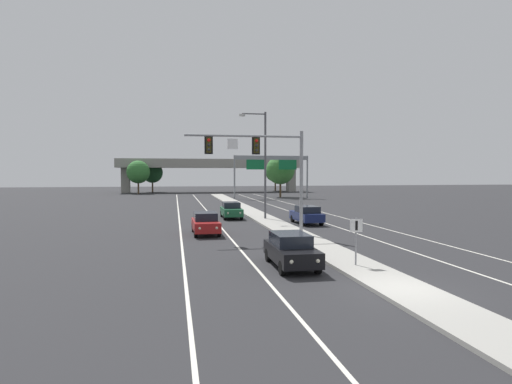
{
  "coord_description": "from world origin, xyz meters",
  "views": [
    {
      "loc": [
        -8.41,
        -14.59,
        4.43
      ],
      "look_at": [
        -3.2,
        12.86,
        3.2
      ],
      "focal_mm": 30.18,
      "sensor_mm": 36.0,
      "label": 1
    }
  ],
  "objects": [
    {
      "name": "tree_far_right_b",
      "position": [
        16.36,
        90.06,
        4.68
      ],
      "size": [
        4.95,
        4.95,
        7.17
      ],
      "color": "#4C3823",
      "rests_on": "ground"
    },
    {
      "name": "ground_plane",
      "position": [
        0.0,
        0.0,
        0.0
      ],
      "size": [
        260.0,
        260.0,
        0.0
      ],
      "primitive_type": "plane",
      "color": "#28282B"
    },
    {
      "name": "median_sign_post",
      "position": [
        -0.14,
        4.04,
        1.59
      ],
      "size": [
        0.6,
        0.1,
        2.2
      ],
      "color": "gray",
      "rests_on": "median_island"
    },
    {
      "name": "car_oncoming_red",
      "position": [
        -6.23,
        16.56,
        0.82
      ],
      "size": [
        1.86,
        4.49,
        1.58
      ],
      "color": "maroon",
      "rests_on": "ground"
    },
    {
      "name": "overhead_signal_mast",
      "position": [
        -2.34,
        14.28,
        5.37
      ],
      "size": [
        8.17,
        0.44,
        7.2
      ],
      "color": "gray",
      "rests_on": "median_island"
    },
    {
      "name": "median_island",
      "position": [
        0.0,
        18.0,
        0.07
      ],
      "size": [
        2.4,
        110.0,
        0.15
      ],
      "primitive_type": "cube",
      "color": "#9E9B93",
      "rests_on": "ground"
    },
    {
      "name": "edge_stripe_left",
      "position": [
        -8.0,
        25.0,
        0.0
      ],
      "size": [
        0.14,
        100.0,
        0.01
      ],
      "primitive_type": "cube",
      "color": "silver",
      "rests_on": "ground"
    },
    {
      "name": "highway_sign_gantry",
      "position": [
        8.2,
        58.43,
        6.16
      ],
      "size": [
        13.28,
        0.42,
        7.5
      ],
      "color": "gray",
      "rests_on": "ground"
    },
    {
      "name": "street_lamp_median",
      "position": [
        -0.22,
        25.03,
        5.79
      ],
      "size": [
        2.58,
        0.28,
        10.0
      ],
      "color": "#4C4C51",
      "rests_on": "median_island"
    },
    {
      "name": "car_oncoming_green",
      "position": [
        -2.97,
        27.09,
        0.82
      ],
      "size": [
        1.86,
        4.48,
        1.58
      ],
      "color": "#195633",
      "rests_on": "ground"
    },
    {
      "name": "lane_stripe_receding_center",
      "position": [
        4.7,
        25.0,
        0.0
      ],
      "size": [
        0.14,
        100.0,
        0.01
      ],
      "primitive_type": "cube",
      "color": "silver",
      "rests_on": "ground"
    },
    {
      "name": "tree_far_left_a",
      "position": [
        -13.46,
        88.37,
        4.52
      ],
      "size": [
        4.79,
        4.79,
        6.93
      ],
      "color": "#4C3823",
      "rests_on": "ground"
    },
    {
      "name": "car_receding_navy",
      "position": [
        2.88,
        21.22,
        0.82
      ],
      "size": [
        1.92,
        4.51,
        1.58
      ],
      "color": "#141E4C",
      "rests_on": "ground"
    },
    {
      "name": "edge_stripe_right",
      "position": [
        8.0,
        25.0,
        0.0
      ],
      "size": [
        0.14,
        100.0,
        0.01
      ],
      "primitive_type": "cube",
      "color": "silver",
      "rests_on": "ground"
    },
    {
      "name": "tree_far_left_c",
      "position": [
        -16.05,
        80.73,
        4.66
      ],
      "size": [
        4.93,
        4.93,
        7.13
      ],
      "color": "#4C3823",
      "rests_on": "ground"
    },
    {
      "name": "tree_far_right_a",
      "position": [
        10.75,
        62.26,
        4.98
      ],
      "size": [
        5.27,
        5.27,
        7.63
      ],
      "color": "#4C3823",
      "rests_on": "ground"
    },
    {
      "name": "car_oncoming_black",
      "position": [
        -3.03,
        4.87,
        0.82
      ],
      "size": [
        1.86,
        4.49,
        1.58
      ],
      "color": "black",
      "rests_on": "ground"
    },
    {
      "name": "lane_stripe_oncoming_center",
      "position": [
        -4.7,
        25.0,
        0.0
      ],
      "size": [
        0.14,
        100.0,
        0.01
      ],
      "primitive_type": "cube",
      "color": "silver",
      "rests_on": "ground"
    },
    {
      "name": "overpass_bridge",
      "position": [
        0.0,
        85.58,
        5.78
      ],
      "size": [
        42.4,
        6.4,
        7.65
      ],
      "color": "gray",
      "rests_on": "ground"
    }
  ]
}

